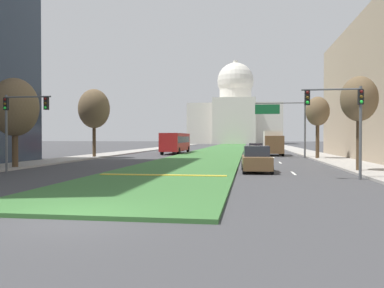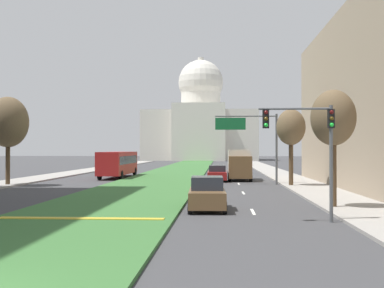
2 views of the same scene
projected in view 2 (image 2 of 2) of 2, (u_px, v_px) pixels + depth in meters
name	position (u px, v px, depth m)	size (l,w,h in m)	color
ground_plane	(183.00, 169.00, 79.64)	(307.67, 307.67, 0.00)	#3D3D3F
grass_median	(179.00, 171.00, 72.66)	(8.31, 125.87, 0.14)	#386B33
median_curb_nose	(81.00, 218.00, 21.67)	(7.48, 0.50, 0.04)	gold
lane_dashes_right	(237.00, 181.00, 49.93)	(0.16, 54.62, 0.01)	silver
sidewalk_left	(76.00, 172.00, 66.50)	(4.00, 125.87, 0.15)	#9E9991
sidewalk_right	(276.00, 173.00, 64.87)	(4.00, 125.87, 0.15)	#9E9991
capitol_building	(201.00, 126.00, 148.73)	(33.64, 29.36, 31.56)	silver
traffic_light_near_right	(312.00, 137.00, 21.62)	(3.34, 0.35, 5.20)	#515456
overhead_guide_sign	(253.00, 134.00, 44.74)	(5.73, 0.20, 6.50)	#515456
street_tree_right_near	(333.00, 119.00, 26.32)	(2.43, 2.43, 6.48)	#4C3823
street_tree_left_mid	(8.00, 122.00, 43.01)	(3.59, 3.59, 7.90)	#4C3823
street_tree_right_mid	(291.00, 128.00, 42.10)	(2.50, 2.50, 6.73)	#4C3823
sedan_lead_stopped	(207.00, 194.00, 26.01)	(2.09, 4.45, 1.78)	brown
sedan_midblock	(217.00, 174.00, 49.14)	(1.96, 4.14, 1.62)	maroon
sedan_distant	(119.00, 167.00, 65.83)	(1.82, 4.19, 1.70)	silver
box_truck_delivery	(239.00, 164.00, 50.90)	(2.40, 6.40, 3.20)	brown
city_bus	(118.00, 162.00, 55.45)	(2.62, 11.00, 2.95)	#B21E1E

